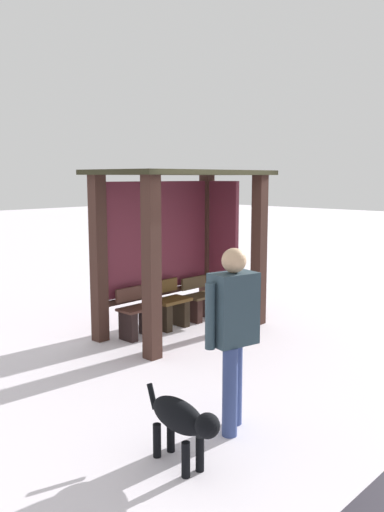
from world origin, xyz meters
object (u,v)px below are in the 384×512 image
Objects in this scene: bench_center_inside at (171,309)px; bench_left_inside at (138,318)px; bus_shelter at (179,225)px; person_walking at (233,325)px; bench_right_inside at (200,303)px; dog at (182,420)px.

bench_left_inside is at bearing 179.93° from bench_center_inside.
bus_shelter reaches higher than bench_left_inside.
bench_center_inside is at bearing 55.34° from person_walking.
bench_right_inside is at bearing 0.17° from bench_center_inside.
person_walking is (-2.65, -2.85, 0.73)m from bench_right_inside.
dog is (-3.44, -2.96, 0.13)m from bench_right_inside.
bus_shelter is 3.50m from person_walking.
bench_right_inside reaches higher than dog.
bench_center_inside reaches higher than dog.
bus_shelter is 3.83× the size of bench_right_inside.
bench_center_inside reaches higher than bench_right_inside.
dog is at bearing -132.97° from bench_center_inside.
bus_shelter is at bearing -170.84° from bench_right_inside.
bus_shelter is at bearing 45.13° from dog.
bench_left_inside reaches higher than dog.
bus_shelter is 3.59× the size of bench_center_inside.
person_walking is (-1.97, -2.85, 0.71)m from bench_center_inside.
bus_shelter reaches higher than bench_center_inside.
bus_shelter reaches higher than bench_right_inside.
bench_left_inside is 0.68m from bench_center_inside.
bench_left_inside is 1.37m from bench_right_inside.
bench_right_inside is at bearing 9.16° from bus_shelter.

